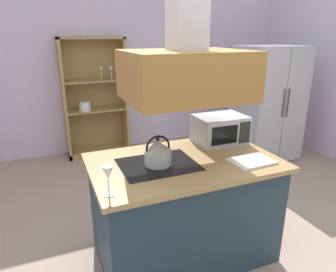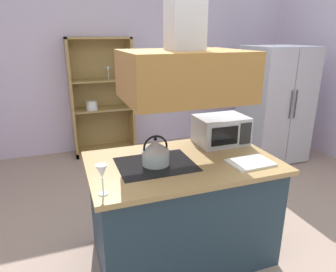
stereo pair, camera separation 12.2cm
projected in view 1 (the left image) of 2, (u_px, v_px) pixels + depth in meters
ground_plane at (202, 246)px, 2.84m from camera, size 7.80×7.80×0.00m
wall_back at (118, 67)px, 5.04m from camera, size 6.00×0.12×2.70m
kitchen_island at (183, 208)px, 2.64m from camera, size 1.53×0.95×0.90m
range_hood at (186, 58)px, 2.24m from camera, size 0.90×0.70×1.29m
refrigerator at (267, 104)px, 4.69m from camera, size 0.90×0.77×1.71m
dish_cabinet at (95, 104)px, 4.86m from camera, size 0.97×0.40×1.83m
kettle at (158, 153)px, 2.38m from camera, size 0.22×0.22×0.24m
cutting_board at (251, 161)px, 2.46m from camera, size 0.35×0.25×0.02m
microwave at (220, 129)px, 2.87m from camera, size 0.46×0.35×0.26m
wine_glass_on_counter at (108, 174)px, 1.91m from camera, size 0.08×0.08×0.21m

